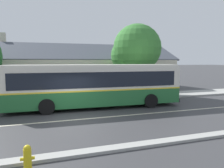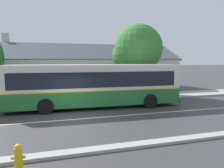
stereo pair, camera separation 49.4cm
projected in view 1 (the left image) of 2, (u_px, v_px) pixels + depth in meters
name	position (u px, v px, depth m)	size (l,w,h in m)	color
ground_plane	(75.00, 120.00, 12.49)	(300.00, 300.00, 0.00)	#38383A
sidewalk_far	(64.00, 101.00, 18.14)	(60.00, 3.00, 0.15)	#9E9E99
curb_near	(96.00, 151.00, 8.01)	(60.00, 0.50, 0.12)	#9E9E99
lane_divider_stripe	(75.00, 120.00, 12.49)	(60.00, 0.16, 0.01)	beige
community_building	(66.00, 74.00, 25.49)	(24.88, 8.76, 6.42)	beige
transit_bus	(95.00, 85.00, 15.67)	(12.46, 3.07, 3.10)	#236633
bench_down_street	(27.00, 98.00, 16.70)	(1.56, 0.51, 0.94)	brown
street_tree_primary	(135.00, 50.00, 20.96)	(4.68, 4.58, 6.88)	#4C3828
fire_hydrant	(28.00, 158.00, 6.62)	(0.42, 0.24, 0.83)	gold
bus_stop_sign	(150.00, 80.00, 19.43)	(0.36, 0.07, 2.40)	gray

